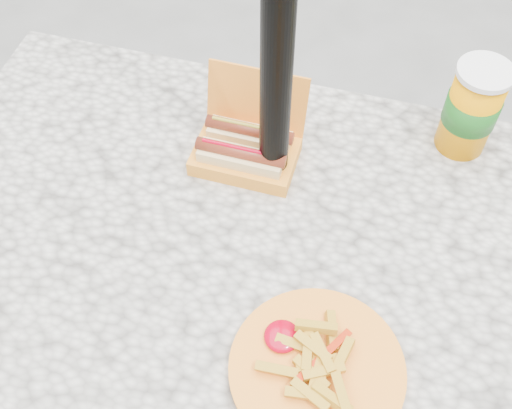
% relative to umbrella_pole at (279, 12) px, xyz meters
% --- Properties ---
extents(ground, '(60.00, 60.00, 0.00)m').
position_rel_umbrella_pole_xyz_m(ground, '(0.00, -0.16, -1.10)').
color(ground, slate).
extents(picnic_table, '(1.20, 0.80, 0.75)m').
position_rel_umbrella_pole_xyz_m(picnic_table, '(0.00, -0.16, -0.46)').
color(picnic_table, beige).
rests_on(picnic_table, ground).
extents(umbrella_pole, '(0.05, 0.05, 2.20)m').
position_rel_umbrella_pole_xyz_m(umbrella_pole, '(0.00, 0.00, 0.00)').
color(umbrella_pole, black).
rests_on(umbrella_pole, ground).
extents(hotdog_box, '(0.18, 0.15, 0.15)m').
position_rel_umbrella_pole_xyz_m(hotdog_box, '(-0.05, 0.02, -0.32)').
color(hotdog_box, orange).
rests_on(hotdog_box, picnic_table).
extents(fries_plate, '(0.26, 0.35, 0.05)m').
position_rel_umbrella_pole_xyz_m(fries_plate, '(0.15, -0.35, -0.34)').
color(fries_plate, yellow).
rests_on(fries_plate, picnic_table).
extents(soda_cup, '(0.10, 0.10, 0.18)m').
position_rel_umbrella_pole_xyz_m(soda_cup, '(0.31, 0.16, -0.26)').
color(soda_cup, '#FF9800').
rests_on(soda_cup, picnic_table).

